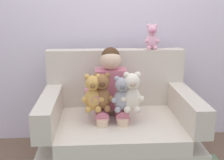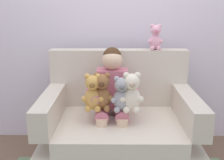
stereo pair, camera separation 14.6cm
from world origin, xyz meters
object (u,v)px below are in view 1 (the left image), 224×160
(armchair, at_px, (118,131))
(plush_grey, at_px, (122,95))
(plush_honey, at_px, (93,94))
(plush_pink_on_backrest, at_px, (152,38))
(seated_child, at_px, (111,92))
(plush_cream, at_px, (132,93))
(plush_brown, at_px, (102,93))

(armchair, distance_m, plush_grey, 0.40)
(plush_honey, height_order, plush_pink_on_backrest, plush_pink_on_backrest)
(plush_honey, height_order, plush_grey, plush_honey)
(seated_child, bearing_deg, armchair, -28.26)
(armchair, bearing_deg, plush_pink_on_backrest, 44.05)
(seated_child, bearing_deg, plush_honey, -144.28)
(plush_cream, bearing_deg, plush_pink_on_backrest, 69.91)
(armchair, relative_size, plush_grey, 4.42)
(seated_child, xyz_separation_m, plush_pink_on_backrest, (0.39, 0.29, 0.42))
(plush_cream, relative_size, plush_grey, 1.11)
(plush_cream, bearing_deg, seated_child, 141.29)
(plush_cream, height_order, plush_pink_on_backrest, plush_pink_on_backrest)
(seated_child, height_order, plush_honey, seated_child)
(plush_pink_on_backrest, bearing_deg, plush_grey, -124.83)
(seated_child, height_order, plush_pink_on_backrest, plush_pink_on_backrest)
(armchair, relative_size, plush_cream, 3.97)
(plush_honey, bearing_deg, seated_child, 60.22)
(plush_honey, relative_size, plush_pink_on_backrest, 1.29)
(armchair, xyz_separation_m, plush_pink_on_backrest, (0.33, 0.32, 0.77))
(seated_child, height_order, plush_grey, seated_child)
(armchair, bearing_deg, plush_grey, -83.30)
(armchair, bearing_deg, plush_honey, -151.36)
(plush_honey, xyz_separation_m, plush_cream, (0.30, -0.02, 0.01))
(plush_honey, xyz_separation_m, plush_pink_on_backrest, (0.54, 0.43, 0.38))
(plush_honey, relative_size, plush_brown, 0.98)
(plush_brown, height_order, plush_pink_on_backrest, plush_pink_on_backrest)
(armchair, bearing_deg, seated_child, 158.50)
(plush_grey, bearing_deg, armchair, 85.73)
(plush_honey, distance_m, plush_grey, 0.23)
(seated_child, distance_m, plush_grey, 0.18)
(armchair, height_order, seated_child, seated_child)
(plush_pink_on_backrest, bearing_deg, armchair, -136.02)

